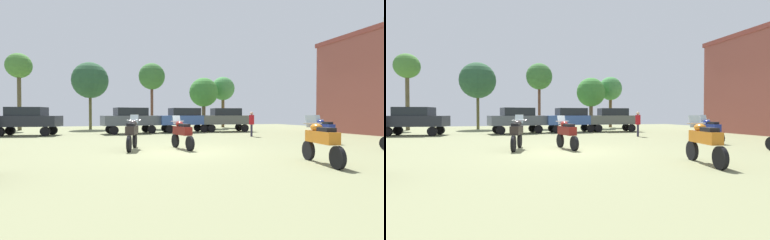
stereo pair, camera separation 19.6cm
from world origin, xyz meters
The scene contains 15 objects.
ground_plane centered at (0.00, 0.00, 0.01)m, with size 44.00×52.00×0.02m.
motorcycle_1 centered at (-1.85, 1.03, 0.75)m, with size 0.76×2.11×1.49m.
motorcycle_2 centered at (0.25, 0.65, 0.73)m, with size 0.69×2.07×1.45m.
motorcycle_3 centered at (3.31, -4.20, 0.75)m, with size 0.73×2.22×1.48m.
motorcycle_8 centered at (8.13, 1.07, 0.74)m, with size 0.64×2.17×1.47m.
car_1 centered at (-1.02, 11.29, 1.19)m, with size 4.57×2.63×2.00m.
car_3 centered at (3.39, 11.58, 1.19)m, with size 4.41×2.08×2.00m.
car_4 centered at (-8.17, 11.26, 1.19)m, with size 4.55×2.53×2.00m.
car_5 centered at (7.07, 11.44, 1.19)m, with size 4.45×2.19×2.00m.
person_1 centered at (6.50, 5.87, 0.99)m, with size 0.46×0.46×1.67m.
tree_1 centered at (-10.49, 18.62, 5.83)m, with size 2.27×2.27×7.11m.
tree_2 centered at (-4.32, 19.00, 4.88)m, with size 3.58×3.58×6.67m.
tree_3 centered at (9.87, 18.57, 4.34)m, with size 2.62×2.62×5.69m.
tree_4 centered at (7.15, 17.43, 3.80)m, with size 3.07×3.07×5.36m.
tree_5 centered at (1.88, 19.10, 5.48)m, with size 2.80×2.80×6.92m.
Camera 2 is at (-2.78, -11.37, 1.55)m, focal length 26.74 mm.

